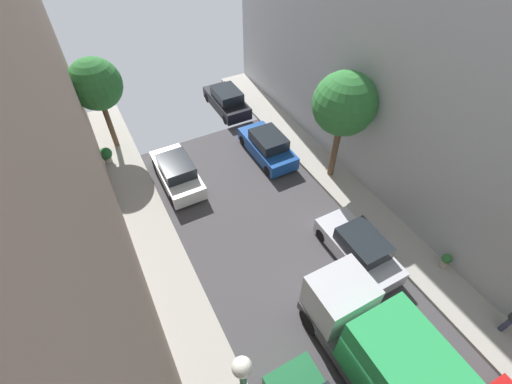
% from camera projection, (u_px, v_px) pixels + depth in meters
% --- Properties ---
extents(ground, '(32.00, 32.00, 0.00)m').
position_uv_depth(ground, '(373.00, 377.00, 12.34)').
color(ground, '#423F42').
extents(sidewalk_right, '(2.00, 44.00, 0.15)m').
position_uv_depth(sidewalk_right, '(470.00, 312.00, 13.93)').
color(sidewalk_right, '#A8A399').
rests_on(sidewalk_right, ground).
extents(parked_car_left_3, '(1.78, 4.20, 1.57)m').
position_uv_depth(parked_car_left_3, '(177.00, 172.00, 18.75)').
color(parked_car_left_3, white).
rests_on(parked_car_left_3, ground).
extents(parked_car_right_2, '(1.78, 4.20, 1.57)m').
position_uv_depth(parked_car_right_2, '(359.00, 248.00, 15.31)').
color(parked_car_right_2, silver).
rests_on(parked_car_right_2, ground).
extents(parked_car_right_3, '(1.78, 4.20, 1.57)m').
position_uv_depth(parked_car_right_3, '(267.00, 146.00, 20.34)').
color(parked_car_right_3, '#194799').
rests_on(parked_car_right_3, ground).
extents(parked_car_right_4, '(1.78, 4.20, 1.57)m').
position_uv_depth(parked_car_right_4, '(227.00, 101.00, 23.83)').
color(parked_car_right_4, black).
rests_on(parked_car_right_4, ground).
extents(delivery_truck, '(2.26, 6.60, 3.38)m').
position_uv_depth(delivery_truck, '(390.00, 365.00, 10.94)').
color(delivery_truck, '#4C4C51').
rests_on(delivery_truck, ground).
extents(street_tree_0, '(2.78, 2.78, 5.44)m').
position_uv_depth(street_tree_0, '(96.00, 85.00, 18.47)').
color(street_tree_0, brown).
rests_on(street_tree_0, sidewalk_left).
extents(street_tree_1, '(3.06, 3.06, 5.96)m').
position_uv_depth(street_tree_1, '(344.00, 104.00, 16.39)').
color(street_tree_1, brown).
rests_on(street_tree_1, sidewalk_right).
extents(potted_plant_1, '(0.41, 0.41, 0.77)m').
position_uv_depth(potted_plant_1, '(446.00, 261.00, 15.05)').
color(potted_plant_1, '#B2A899').
rests_on(potted_plant_1, sidewalk_right).
extents(potted_plant_3, '(0.70, 0.70, 0.96)m').
position_uv_depth(potted_plant_3, '(106.00, 155.00, 19.85)').
color(potted_plant_3, '#B2A899').
rests_on(potted_plant_3, sidewalk_left).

